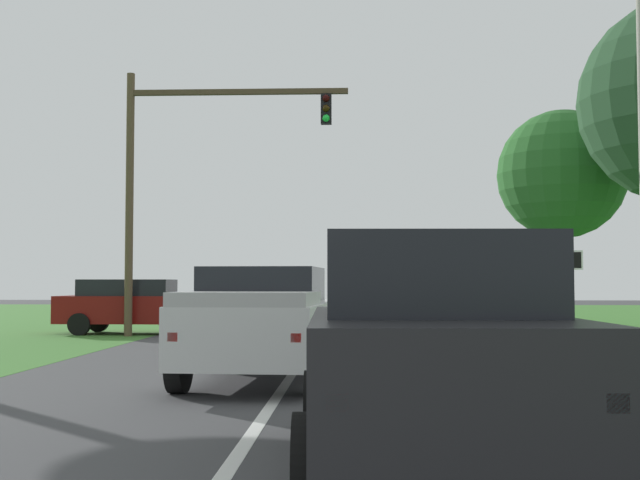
% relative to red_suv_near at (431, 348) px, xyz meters
% --- Properties ---
extents(ground_plane, '(120.00, 120.00, 0.00)m').
position_rel_red_suv_near_xyz_m(ground_plane, '(-1.77, 6.80, -1.05)').
color(ground_plane, '#424244').
extents(red_suv_near, '(2.40, 4.48, 2.02)m').
position_rel_red_suv_near_xyz_m(red_suv_near, '(0.00, 0.00, 0.00)').
color(red_suv_near, black).
rests_on(red_suv_near, ground_plane).
extents(pickup_truck_lead, '(2.53, 5.39, 1.87)m').
position_rel_red_suv_near_xyz_m(pickup_truck_lead, '(-2.13, 6.26, -0.08)').
color(pickup_truck_lead, silver).
rests_on(pickup_truck_lead, ground_plane).
extents(traffic_light, '(6.74, 0.40, 7.97)m').
position_rel_red_suv_near_xyz_m(traffic_light, '(-5.79, 17.39, 4.14)').
color(traffic_light, brown).
rests_on(traffic_light, ground_plane).
extents(keep_moving_sign, '(0.60, 0.09, 2.47)m').
position_rel_red_suv_near_xyz_m(keep_moving_sign, '(4.15, 11.49, 0.53)').
color(keep_moving_sign, gray).
rests_on(keep_moving_sign, ground_plane).
extents(crossing_suv_far, '(4.71, 2.08, 1.71)m').
position_rel_red_suv_near_xyz_m(crossing_suv_far, '(-7.62, 18.58, -0.14)').
color(crossing_suv_far, maroon).
rests_on(crossing_suv_far, ground_plane).
extents(extra_tree_1, '(4.24, 4.24, 7.31)m').
position_rel_red_suv_near_xyz_m(extra_tree_1, '(6.20, 20.24, 4.11)').
color(extra_tree_1, '#4C351E').
rests_on(extra_tree_1, ground_plane).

